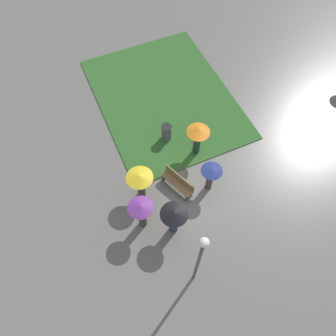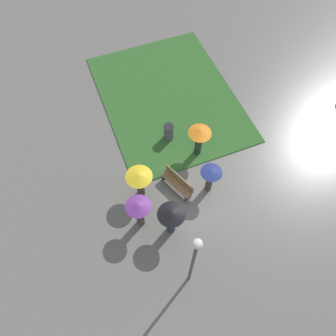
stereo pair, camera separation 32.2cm
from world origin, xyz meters
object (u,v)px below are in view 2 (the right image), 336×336
at_px(crowd_person_yellow, 139,180).
at_px(crowd_person_orange, 199,136).
at_px(trash_bin, 169,133).
at_px(crowd_person_black, 171,217).
at_px(crowd_person_purple, 139,210).
at_px(crowd_person_navy, 211,176).
at_px(park_bench, 178,182).
at_px(lamp_post, 194,258).

bearing_deg(crowd_person_yellow, crowd_person_orange, -57.15).
relative_size(trash_bin, crowd_person_orange, 0.51).
height_order(crowd_person_black, crowd_person_yellow, crowd_person_black).
distance_m(trash_bin, crowd_person_purple, 4.80).
xyz_separation_m(trash_bin, crowd_person_navy, (3.36, 0.66, 0.73)).
bearing_deg(crowd_person_navy, park_bench, 35.86).
bearing_deg(park_bench, crowd_person_yellow, -123.55).
xyz_separation_m(park_bench, crowd_person_navy, (0.59, 1.29, 0.75)).
height_order(park_bench, crowd_person_navy, crowd_person_navy).
xyz_separation_m(lamp_post, crowd_person_black, (-2.19, 0.09, -1.62)).
bearing_deg(park_bench, crowd_person_orange, 108.62).
xyz_separation_m(crowd_person_black, crowd_person_yellow, (-2.15, -0.63, -0.09)).
relative_size(trash_bin, crowd_person_navy, 0.57).
bearing_deg(crowd_person_black, crowd_person_orange, 91.91).
xyz_separation_m(crowd_person_navy, crowd_person_orange, (-2.00, 0.34, 0.21)).
distance_m(park_bench, crowd_person_orange, 2.36).
relative_size(crowd_person_orange, crowd_person_yellow, 1.09).
distance_m(crowd_person_black, crowd_person_orange, 4.20).
xyz_separation_m(crowd_person_black, crowd_person_orange, (-3.24, 2.68, 0.04)).
bearing_deg(crowd_person_navy, crowd_person_black, 88.12).
height_order(park_bench, crowd_person_purple, crowd_person_purple).
distance_m(crowd_person_black, crowd_person_purple, 1.36).
bearing_deg(trash_bin, crowd_person_navy, 11.11).
xyz_separation_m(trash_bin, crowd_person_orange, (1.35, 1.00, 0.93)).
xyz_separation_m(park_bench, crowd_person_yellow, (-0.33, -1.67, 0.82)).
relative_size(trash_bin, crowd_person_yellow, 0.55).
relative_size(trash_bin, crowd_person_purple, 0.50).
bearing_deg(park_bench, crowd_person_black, -52.17).
distance_m(lamp_post, crowd_person_navy, 4.56).
relative_size(park_bench, trash_bin, 1.80).
bearing_deg(trash_bin, crowd_person_black, -20.09).
xyz_separation_m(crowd_person_black, crowd_person_navy, (-1.23, 2.34, -0.16)).
relative_size(crowd_person_black, crowd_person_orange, 1.00).
height_order(park_bench, crowd_person_orange, crowd_person_orange).
xyz_separation_m(crowd_person_navy, crowd_person_yellow, (-0.92, -2.97, 0.08)).
bearing_deg(lamp_post, trash_bin, 165.37).
bearing_deg(crowd_person_yellow, crowd_person_purple, 175.29).
xyz_separation_m(crowd_person_navy, crowd_person_purple, (0.45, -3.45, 0.15)).
height_order(crowd_person_orange, crowd_person_purple, crowd_person_purple).
bearing_deg(crowd_person_yellow, trash_bin, -28.75).
bearing_deg(trash_bin, crowd_person_orange, 36.53).
height_order(crowd_person_purple, crowd_person_yellow, crowd_person_purple).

